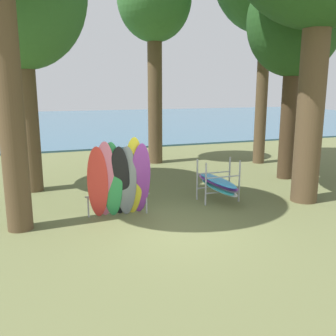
{
  "coord_description": "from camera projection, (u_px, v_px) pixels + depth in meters",
  "views": [
    {
      "loc": [
        -3.0,
        -7.91,
        3.33
      ],
      "look_at": [
        0.53,
        1.88,
        1.1
      ],
      "focal_mm": 39.93,
      "sensor_mm": 36.0,
      "label": 1
    }
  ],
  "objects": [
    {
      "name": "board_storage_rack",
      "position": [
        218.0,
        184.0,
        11.18
      ],
      "size": [
        1.15,
        2.13,
        1.25
      ],
      "color": "#9EA0A5",
      "rests_on": "ground"
    },
    {
      "name": "tree_mid_behind",
      "position": [
        294.0,
        24.0,
        13.0
      ],
      "size": [
        3.3,
        3.3,
        7.51
      ],
      "color": "#42301E",
      "rests_on": "ground"
    },
    {
      "name": "leaning_board_pile",
      "position": [
        119.0,
        181.0,
        9.54
      ],
      "size": [
        1.72,
        0.89,
        2.17
      ],
      "color": "red",
      "rests_on": "ground"
    },
    {
      "name": "tree_far_right_back",
      "position": [
        154.0,
        4.0,
        15.64
      ],
      "size": [
        3.14,
        3.14,
        8.84
      ],
      "color": "brown",
      "rests_on": "ground"
    },
    {
      "name": "lake_water",
      "position": [
        65.0,
        122.0,
        36.87
      ],
      "size": [
        80.0,
        36.0,
        0.1
      ],
      "primitive_type": "cube",
      "color": "#38607A",
      "rests_on": "ground"
    },
    {
      "name": "ground_plane",
      "position": [
        174.0,
        230.0,
        8.97
      ],
      "size": [
        80.0,
        80.0,
        0.0
      ],
      "primitive_type": "plane",
      "color": "#60663D"
    }
  ]
}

